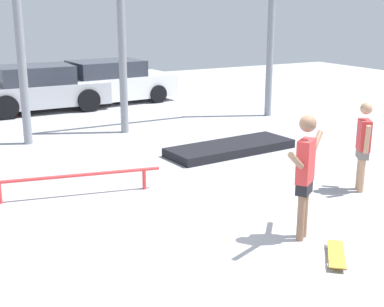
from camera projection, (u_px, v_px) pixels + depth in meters
ground_plane at (212, 231)px, 7.89m from camera, size 36.00×36.00×0.00m
skateboarder at (305, 169)px, 7.38m from camera, size 1.25×0.86×1.80m
skateboard at (336, 254)px, 7.02m from camera, size 0.70×0.77×0.08m
manual_pad at (230, 148)px, 12.10m from camera, size 3.06×1.29×0.19m
grind_rail at (74, 178)px, 9.26m from camera, size 2.97×0.66×0.40m
canopy_support_right at (202, 9)px, 14.25m from camera, size 4.81×0.20×5.14m
parked_car_silver at (40, 89)px, 16.70m from camera, size 4.00×1.99×1.42m
parked_car_white at (110, 82)px, 18.11m from camera, size 4.30×2.26×1.43m
bystander at (363, 143)px, 9.38m from camera, size 0.44×0.60×1.60m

